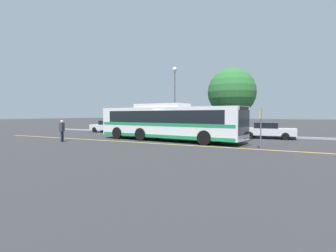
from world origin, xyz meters
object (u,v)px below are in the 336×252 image
(parked_car_0, at_px, (108,126))
(tree_0, at_px, (232,92))
(parked_car_1, at_px, (154,127))
(street_lamp, at_px, (175,87))
(bus_stop_sign, at_px, (261,123))
(parked_car_2, at_px, (200,128))
(parked_car_3, at_px, (267,130))
(pedestrian_0, at_px, (62,130))
(transit_bus, at_px, (168,122))

(parked_car_0, xyz_separation_m, tree_0, (13.32, 3.78, 3.71))
(parked_car_1, relative_size, street_lamp, 0.58)
(parked_car_1, xyz_separation_m, bus_stop_sign, (11.65, -7.30, 0.76))
(parked_car_1, bearing_deg, tree_0, 118.76)
(parked_car_1, xyz_separation_m, street_lamp, (1.52, 1.84, 4.26))
(parked_car_2, height_order, parked_car_3, parked_car_2)
(parked_car_1, bearing_deg, pedestrian_0, -11.92)
(parked_car_3, bearing_deg, street_lamp, -103.24)
(transit_bus, distance_m, parked_car_0, 11.85)
(street_lamp, bearing_deg, pedestrian_0, -108.15)
(transit_bus, height_order, parked_car_1, transit_bus)
(bus_stop_sign, bearing_deg, street_lamp, -125.32)
(pedestrian_0, bearing_deg, street_lamp, 140.08)
(parked_car_3, bearing_deg, parked_car_1, -92.51)
(bus_stop_sign, bearing_deg, parked_car_1, -115.32)
(parked_car_1, distance_m, parked_car_3, 11.20)
(parked_car_3, relative_size, street_lamp, 0.64)
(parked_car_0, height_order, tree_0, tree_0)
(bus_stop_sign, relative_size, street_lamp, 0.34)
(transit_bus, bearing_deg, pedestrian_0, -50.03)
(parked_car_3, xyz_separation_m, tree_0, (-3.98, 3.68, 3.71))
(tree_0, bearing_deg, street_lamp, -161.49)
(parked_car_1, bearing_deg, parked_car_2, 93.52)
(parked_car_1, relative_size, bus_stop_sign, 1.72)
(transit_bus, xyz_separation_m, tree_0, (2.80, 9.18, 2.91))
(parked_car_0, bearing_deg, parked_car_1, -87.21)
(parked_car_0, xyz_separation_m, street_lamp, (7.61, 1.87, 4.33))
(parked_car_1, height_order, pedestrian_0, pedestrian_0)
(transit_bus, relative_size, tree_0, 1.81)
(tree_0, bearing_deg, parked_car_2, -121.65)
(tree_0, bearing_deg, pedestrian_0, -125.05)
(street_lamp, bearing_deg, parked_car_0, -166.19)
(parked_car_0, distance_m, bus_stop_sign, 19.19)
(pedestrian_0, height_order, bus_stop_sign, bus_stop_sign)
(parked_car_1, xyz_separation_m, pedestrian_0, (-2.31, -9.84, 0.16))
(transit_bus, bearing_deg, street_lamp, -151.48)
(parked_car_3, bearing_deg, pedestrian_0, -56.63)
(transit_bus, xyz_separation_m, bus_stop_sign, (7.22, -1.87, 0.02))
(parked_car_2, xyz_separation_m, parked_car_3, (6.17, -0.12, -0.06))
(transit_bus, bearing_deg, parked_car_2, -179.42)
(parked_car_0, height_order, parked_car_2, parked_car_2)
(parked_car_1, bearing_deg, parked_car_0, -88.46)
(pedestrian_0, bearing_deg, parked_car_2, 122.04)
(parked_car_0, relative_size, parked_car_2, 0.98)
(parked_car_2, height_order, street_lamp, street_lamp)
(parked_car_2, relative_size, bus_stop_sign, 1.81)
(transit_bus, xyz_separation_m, parked_car_0, (-10.51, 5.40, -0.80))
(transit_bus, xyz_separation_m, parked_car_1, (-4.42, 5.43, -0.73))
(parked_car_3, relative_size, bus_stop_sign, 1.89)
(parked_car_0, height_order, parked_car_3, parked_car_3)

